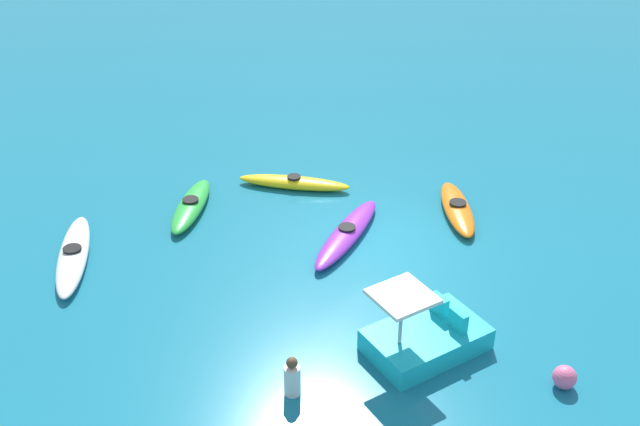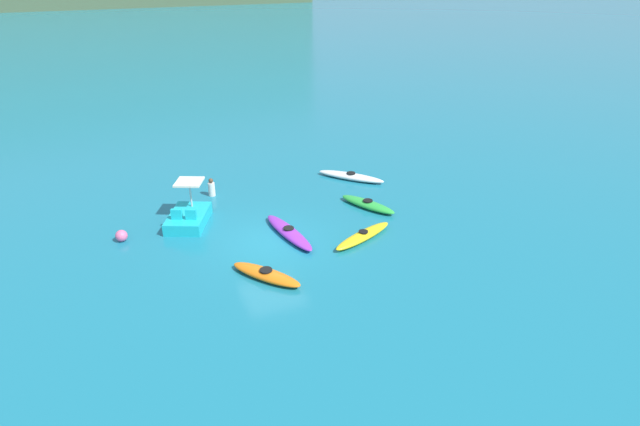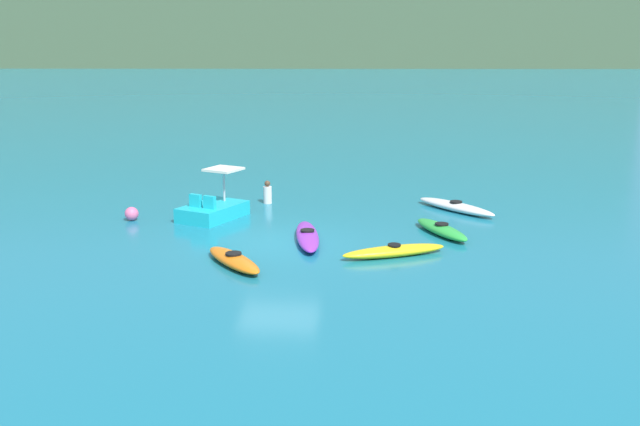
{
  "view_description": "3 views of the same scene",
  "coord_description": "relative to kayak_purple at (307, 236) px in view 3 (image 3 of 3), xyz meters",
  "views": [
    {
      "loc": [
        -7.58,
        14.36,
        10.65
      ],
      "look_at": [
        1.85,
        -0.0,
        0.33
      ],
      "focal_mm": 43.33,
      "sensor_mm": 36.0,
      "label": 1
    },
    {
      "loc": [
        -5.21,
        -17.25,
        10.03
      ],
      "look_at": [
        2.31,
        0.33,
        0.72
      ],
      "focal_mm": 28.85,
      "sensor_mm": 36.0,
      "label": 2
    },
    {
      "loc": [
        2.91,
        -21.95,
        6.21
      ],
      "look_at": [
        1.2,
        1.22,
        0.67
      ],
      "focal_mm": 41.72,
      "sensor_mm": 36.0,
      "label": 3
    }
  ],
  "objects": [
    {
      "name": "kayak_green",
      "position": [
        4.23,
        1.11,
        0.0
      ],
      "size": [
        1.87,
        2.9,
        0.37
      ],
      "color": "green",
      "rests_on": "ground_plane"
    },
    {
      "name": "kayak_white",
      "position": [
        5.03,
        4.47,
        0.0
      ],
      "size": [
        2.9,
        3.1,
        0.37
      ],
      "color": "white",
      "rests_on": "ground_plane"
    },
    {
      "name": "pedal_boat_cyan",
      "position": [
        -3.55,
        2.7,
        0.17
      ],
      "size": [
        2.37,
        2.81,
        1.68
      ],
      "color": "#19B7C6",
      "rests_on": "ground_plane"
    },
    {
      "name": "ground_plane",
      "position": [
        -0.88,
        -0.24,
        -0.16
      ],
      "size": [
        600.0,
        600.0,
        0.0
      ],
      "primitive_type": "plane",
      "color": "#19728C"
    },
    {
      "name": "kayak_purple",
      "position": [
        0.0,
        0.0,
        0.0
      ],
      "size": [
        1.2,
        3.64,
        0.37
      ],
      "color": "purple",
      "rests_on": "ground_plane"
    },
    {
      "name": "person_near_shore",
      "position": [
        -1.99,
        5.24,
        0.22
      ],
      "size": [
        0.36,
        0.36,
        0.88
      ],
      "color": "silver",
      "rests_on": "ground_plane"
    },
    {
      "name": "kayak_orange",
      "position": [
        -1.82,
        -2.67,
        0.0
      ],
      "size": [
        2.25,
        2.72,
        0.37
      ],
      "color": "orange",
      "rests_on": "ground_plane"
    },
    {
      "name": "buoy_pink",
      "position": [
        -6.3,
        2.2,
        0.08
      ],
      "size": [
        0.47,
        0.47,
        0.47
      ],
      "primitive_type": "sphere",
      "color": "pink",
      "rests_on": "ground_plane"
    },
    {
      "name": "kayak_yellow",
      "position": [
        2.65,
        -1.46,
        -0.0
      ],
      "size": [
        3.17,
        1.79,
        0.37
      ],
      "color": "yellow",
      "rests_on": "ground_plane"
    }
  ]
}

